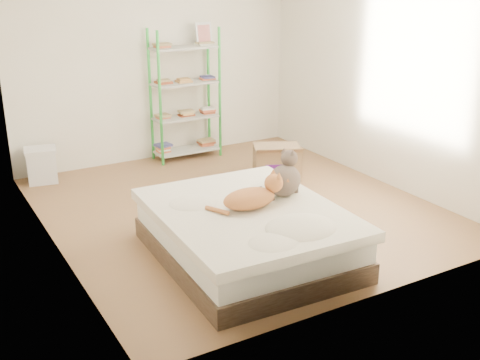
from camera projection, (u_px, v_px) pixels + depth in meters
room at (237, 87)px, 5.96m from camera, size 3.81×4.21×2.61m
bed at (247, 233)px, 5.24m from camera, size 1.55×1.90×0.47m
orange_cat at (249, 196)px, 5.12m from camera, size 0.58×0.33×0.23m
grey_cat at (285, 174)px, 5.38m from camera, size 0.46×0.43×0.42m
shelf_unit at (186, 96)px, 7.80m from camera, size 0.88×0.36×1.74m
cardboard_box at (277, 161)px, 7.27m from camera, size 0.68×0.71×0.44m
white_bin at (42, 165)px, 7.09m from camera, size 0.41×0.38×0.42m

